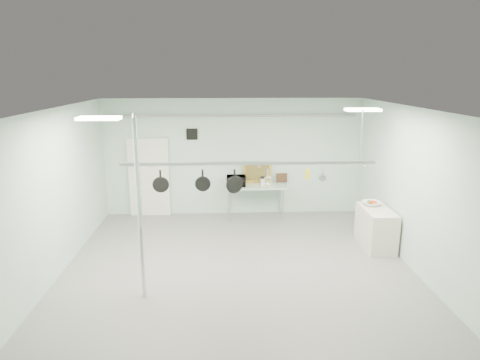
{
  "coord_description": "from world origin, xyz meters",
  "views": [
    {
      "loc": [
        -0.31,
        -7.53,
        3.83
      ],
      "look_at": [
        0.07,
        1.0,
        1.7
      ],
      "focal_mm": 32.0,
      "sensor_mm": 36.0,
      "label": 1
    }
  ],
  "objects_px": {
    "prep_table": "(256,188)",
    "side_cabinet": "(376,228)",
    "pot_rack": "(249,162)",
    "skillet_right": "(235,181)",
    "fruit_bowl": "(372,203)",
    "skillet_left": "(161,181)",
    "chrome_pole": "(140,210)",
    "skillet_mid": "(203,180)",
    "microwave": "(236,181)",
    "coffee_canister": "(263,182)"
  },
  "relations": [
    {
      "from": "prep_table",
      "to": "fruit_bowl",
      "type": "distance_m",
      "value": 3.17
    },
    {
      "from": "prep_table",
      "to": "microwave",
      "type": "bearing_deg",
      "value": -173.09
    },
    {
      "from": "coffee_canister",
      "to": "skillet_mid",
      "type": "distance_m",
      "value": 3.71
    },
    {
      "from": "prep_table",
      "to": "fruit_bowl",
      "type": "relative_size",
      "value": 4.02
    },
    {
      "from": "skillet_left",
      "to": "microwave",
      "type": "bearing_deg",
      "value": 61.09
    },
    {
      "from": "coffee_canister",
      "to": "prep_table",
      "type": "bearing_deg",
      "value": 178.28
    },
    {
      "from": "chrome_pole",
      "to": "coffee_canister",
      "type": "height_order",
      "value": "chrome_pole"
    },
    {
      "from": "coffee_canister",
      "to": "fruit_bowl",
      "type": "height_order",
      "value": "coffee_canister"
    },
    {
      "from": "coffee_canister",
      "to": "fruit_bowl",
      "type": "bearing_deg",
      "value": -39.82
    },
    {
      "from": "pot_rack",
      "to": "coffee_canister",
      "type": "xyz_separation_m",
      "value": [
        0.6,
        3.29,
        -1.23
      ]
    },
    {
      "from": "prep_table",
      "to": "fruit_bowl",
      "type": "xyz_separation_m",
      "value": [
        2.51,
        -1.93,
        0.12
      ]
    },
    {
      "from": "side_cabinet",
      "to": "coffee_canister",
      "type": "height_order",
      "value": "coffee_canister"
    },
    {
      "from": "chrome_pole",
      "to": "skillet_mid",
      "type": "bearing_deg",
      "value": 41.14
    },
    {
      "from": "pot_rack",
      "to": "side_cabinet",
      "type": "bearing_deg",
      "value": 20.45
    },
    {
      "from": "prep_table",
      "to": "skillet_mid",
      "type": "relative_size",
      "value": 3.89
    },
    {
      "from": "chrome_pole",
      "to": "skillet_mid",
      "type": "height_order",
      "value": "chrome_pole"
    },
    {
      "from": "fruit_bowl",
      "to": "skillet_mid",
      "type": "distance_m",
      "value": 4.12
    },
    {
      "from": "prep_table",
      "to": "side_cabinet",
      "type": "distance_m",
      "value": 3.39
    },
    {
      "from": "chrome_pole",
      "to": "skillet_mid",
      "type": "relative_size",
      "value": 7.77
    },
    {
      "from": "microwave",
      "to": "skillet_mid",
      "type": "bearing_deg",
      "value": 78.25
    },
    {
      "from": "coffee_canister",
      "to": "skillet_left",
      "type": "height_order",
      "value": "skillet_left"
    },
    {
      "from": "fruit_bowl",
      "to": "chrome_pole",
      "type": "bearing_deg",
      "value": -154.73
    },
    {
      "from": "fruit_bowl",
      "to": "skillet_right",
      "type": "height_order",
      "value": "skillet_right"
    },
    {
      "from": "chrome_pole",
      "to": "pot_rack",
      "type": "distance_m",
      "value": 2.19
    },
    {
      "from": "microwave",
      "to": "coffee_canister",
      "type": "xyz_separation_m",
      "value": [
        0.73,
        0.06,
        -0.04
      ]
    },
    {
      "from": "fruit_bowl",
      "to": "skillet_right",
      "type": "xyz_separation_m",
      "value": [
        -3.18,
        -1.37,
        0.91
      ]
    },
    {
      "from": "prep_table",
      "to": "skillet_right",
      "type": "xyz_separation_m",
      "value": [
        -0.67,
        -3.3,
        1.03
      ]
    },
    {
      "from": "prep_table",
      "to": "side_cabinet",
      "type": "xyz_separation_m",
      "value": [
        2.55,
        -2.2,
        -0.38
      ]
    },
    {
      "from": "pot_rack",
      "to": "prep_table",
      "type": "bearing_deg",
      "value": 83.09
    },
    {
      "from": "prep_table",
      "to": "skillet_left",
      "type": "height_order",
      "value": "skillet_left"
    },
    {
      "from": "pot_rack",
      "to": "skillet_right",
      "type": "relative_size",
      "value": 10.68
    },
    {
      "from": "side_cabinet",
      "to": "skillet_left",
      "type": "xyz_separation_m",
      "value": [
        -4.61,
        -1.1,
        1.43
      ]
    },
    {
      "from": "side_cabinet",
      "to": "skillet_right",
      "type": "height_order",
      "value": "skillet_right"
    },
    {
      "from": "side_cabinet",
      "to": "skillet_left",
      "type": "height_order",
      "value": "skillet_left"
    },
    {
      "from": "coffee_canister",
      "to": "skillet_right",
      "type": "relative_size",
      "value": 0.43
    },
    {
      "from": "fruit_bowl",
      "to": "skillet_left",
      "type": "xyz_separation_m",
      "value": [
        -4.57,
        -1.37,
        0.93
      ]
    },
    {
      "from": "skillet_right",
      "to": "fruit_bowl",
      "type": "bearing_deg",
      "value": 2.15
    },
    {
      "from": "fruit_bowl",
      "to": "skillet_left",
      "type": "relative_size",
      "value": 0.97
    },
    {
      "from": "prep_table",
      "to": "pot_rack",
      "type": "xyz_separation_m",
      "value": [
        -0.4,
        -3.3,
        1.4
      ]
    },
    {
      "from": "chrome_pole",
      "to": "prep_table",
      "type": "bearing_deg",
      "value": 61.29
    },
    {
      "from": "microwave",
      "to": "skillet_right",
      "type": "distance_m",
      "value": 3.34
    },
    {
      "from": "microwave",
      "to": "skillet_mid",
      "type": "height_order",
      "value": "skillet_mid"
    },
    {
      "from": "pot_rack",
      "to": "skillet_right",
      "type": "height_order",
      "value": "pot_rack"
    },
    {
      "from": "pot_rack",
      "to": "microwave",
      "type": "relative_size",
      "value": 9.42
    },
    {
      "from": "prep_table",
      "to": "chrome_pole",
      "type": "bearing_deg",
      "value": -118.71
    },
    {
      "from": "skillet_right",
      "to": "skillet_mid",
      "type": "bearing_deg",
      "value": 158.83
    },
    {
      "from": "chrome_pole",
      "to": "pot_rack",
      "type": "xyz_separation_m",
      "value": [
        1.9,
        0.9,
        0.63
      ]
    },
    {
      "from": "chrome_pole",
      "to": "skillet_right",
      "type": "height_order",
      "value": "chrome_pole"
    },
    {
      "from": "prep_table",
      "to": "pot_rack",
      "type": "relative_size",
      "value": 0.33
    },
    {
      "from": "fruit_bowl",
      "to": "coffee_canister",
      "type": "bearing_deg",
      "value": 140.18
    }
  ]
}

